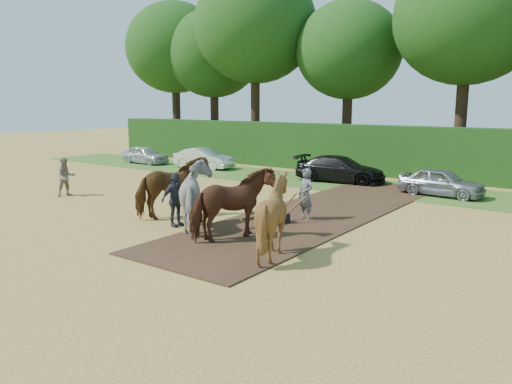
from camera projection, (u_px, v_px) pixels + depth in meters
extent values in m
plane|color=gold|center=(165.00, 247.00, 15.30)|extent=(120.00, 120.00, 0.00)
cube|color=#472D1C|center=(320.00, 212.00, 19.97)|extent=(4.50, 17.00, 0.05)
cube|color=#38601E|center=(359.00, 186.00, 26.40)|extent=(50.00, 5.00, 0.03)
cube|color=#14380F|center=(392.00, 151.00, 29.71)|extent=(46.00, 1.60, 3.00)
imported|color=tan|center=(66.00, 177.00, 23.49)|extent=(0.92, 1.05, 1.81)
imported|color=#272A34|center=(175.00, 200.00, 17.70)|extent=(0.65, 1.19, 1.93)
imported|color=brown|center=(173.00, 188.00, 18.94)|extent=(2.19, 3.06, 2.35)
imported|color=beige|center=(200.00, 196.00, 17.36)|extent=(2.90, 2.71, 2.35)
imported|color=#5D2A1D|center=(233.00, 205.00, 15.77)|extent=(2.19, 3.06, 2.35)
imported|color=brown|center=(273.00, 216.00, 14.19)|extent=(2.55, 2.68, 2.36)
cube|color=black|center=(276.00, 220.00, 18.02)|extent=(0.73, 1.08, 0.39)
cube|color=brown|center=(260.00, 217.00, 17.64)|extent=(0.67, 1.50, 0.11)
cylinder|color=brown|center=(286.00, 205.00, 18.48)|extent=(0.33, 1.12, 0.83)
cylinder|color=brown|center=(294.00, 208.00, 18.07)|extent=(0.62, 1.03, 0.83)
imported|color=gray|center=(306.00, 195.00, 18.59)|extent=(0.84, 0.70, 1.97)
imported|color=silver|center=(145.00, 155.00, 35.80)|extent=(3.81, 1.55, 1.29)
imported|color=silver|center=(204.00, 158.00, 33.18)|extent=(4.28, 1.88, 1.37)
imported|color=black|center=(340.00, 169.00, 27.58)|extent=(5.19, 2.57, 1.45)
imported|color=gray|center=(441.00, 182.00, 23.45)|extent=(4.03, 1.87, 1.34)
cylinder|color=#382616|center=(177.00, 119.00, 44.06)|extent=(0.70, 0.70, 5.85)
ellipsoid|color=#163F11|center=(175.00, 48.00, 42.98)|extent=(8.40, 8.40, 7.73)
cylinder|color=#382616|center=(215.00, 122.00, 42.17)|extent=(0.70, 0.70, 5.40)
ellipsoid|color=#163F11|center=(214.00, 54.00, 41.16)|extent=(7.80, 7.80, 7.18)
cylinder|color=#382616|center=(255.00, 117.00, 38.36)|extent=(0.70, 0.70, 6.53)
ellipsoid|color=#163F11|center=(255.00, 26.00, 37.17)|extent=(9.20, 9.20, 8.46)
cylinder|color=#382616|center=(347.00, 128.00, 35.60)|extent=(0.70, 0.70, 5.17)
ellipsoid|color=#163F11|center=(349.00, 50.00, 34.65)|extent=(7.40, 7.40, 6.81)
cylinder|color=#382616|center=(460.00, 125.00, 30.07)|extent=(0.70, 0.70, 6.08)
ellipsoid|color=#163F11|center=(468.00, 16.00, 28.96)|extent=(8.60, 8.60, 7.91)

